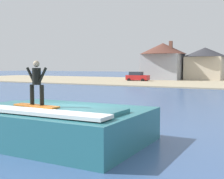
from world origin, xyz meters
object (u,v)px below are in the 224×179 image
at_px(car_near_shore, 137,77).
at_px(house_with_chimney, 163,59).
at_px(surfer, 37,80).
at_px(surfboard, 36,106).
at_px(house_small_cottage, 205,62).
at_px(wave_crest, 59,124).

bearing_deg(car_near_shore, house_with_chimney, 71.43).
relative_size(surfer, car_near_shore, 0.39).
bearing_deg(surfboard, car_near_shore, 108.51).
height_order(surfer, house_small_cottage, house_small_cottage).
xyz_separation_m(wave_crest, surfer, (-0.44, -0.74, 1.74)).
bearing_deg(surfer, wave_crest, 59.21).
relative_size(wave_crest, surfer, 4.00).
height_order(surfboard, house_small_cottage, house_small_cottage).
height_order(surfer, house_with_chimney, house_with_chimney).
bearing_deg(house_with_chimney, wave_crest, -75.90).
xyz_separation_m(wave_crest, house_small_cottage, (-4.82, 52.91, 3.01)).
height_order(wave_crest, house_with_chimney, house_with_chimney).
distance_m(surfer, house_with_chimney, 52.31).
distance_m(house_with_chimney, house_small_cottage, 8.28).
bearing_deg(house_with_chimney, house_small_cottage, 19.86).
relative_size(wave_crest, house_small_cottage, 0.76).
bearing_deg(surfboard, wave_crest, 62.68).
relative_size(surfer, house_small_cottage, 0.19).
bearing_deg(house_with_chimney, surfer, -76.57).
bearing_deg(house_small_cottage, surfboard, -85.32).
height_order(wave_crest, car_near_shore, car_near_shore).
height_order(wave_crest, surfboard, surfboard).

